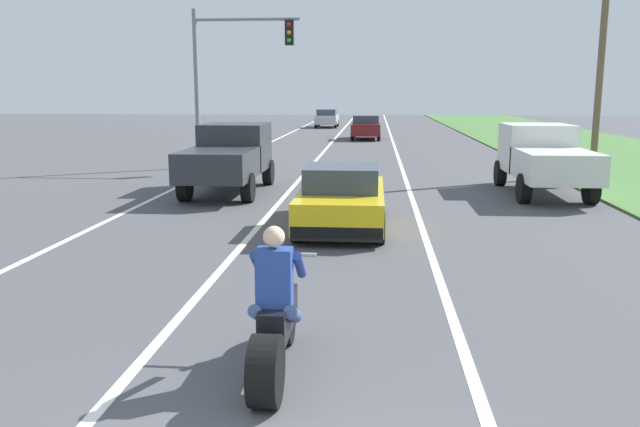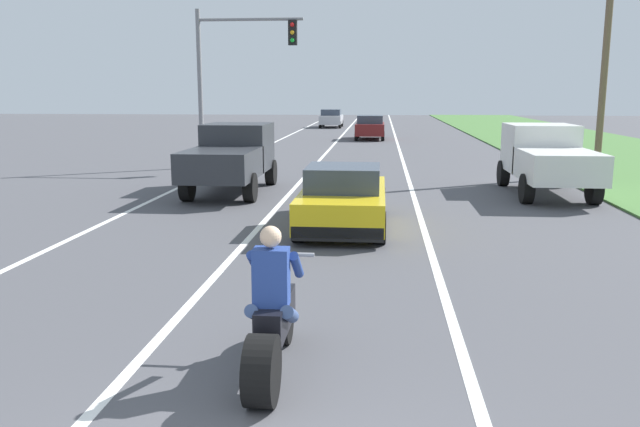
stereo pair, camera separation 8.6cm
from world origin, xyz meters
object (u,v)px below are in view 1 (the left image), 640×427
distant_car_further_ahead (327,118)px  pickup_truck_left_lane_dark_grey (229,155)px  pickup_truck_right_shoulder_white (544,156)px  traffic_light_mast_near (227,64)px  distant_car_far_ahead (366,127)px  motorcycle_with_rider (275,324)px  sports_car_yellow (342,199)px

distant_car_further_ahead → pickup_truck_left_lane_dark_grey: bearing=-90.4°
pickup_truck_right_shoulder_white → traffic_light_mast_near: bearing=151.6°
distant_car_far_ahead → distant_car_further_ahead: 13.93m
motorcycle_with_rider → sports_car_yellow: bearing=87.8°
sports_car_yellow → traffic_light_mast_near: traffic_light_mast_near is taller
motorcycle_with_rider → pickup_truck_right_shoulder_white: bearing=65.4°
distant_car_far_ahead → distant_car_further_ahead: size_ratio=1.00×
traffic_light_mast_near → distant_car_further_ahead: size_ratio=1.50×
pickup_truck_left_lane_dark_grey → distant_car_further_ahead: bearing=89.6°
traffic_light_mast_near → distant_car_far_ahead: bearing=72.4°
sports_car_yellow → traffic_light_mast_near: 12.31m
sports_car_yellow → distant_car_far_ahead: (0.11, 26.68, 0.14)m
traffic_light_mast_near → pickup_truck_right_shoulder_white: bearing=-28.4°
traffic_light_mast_near → motorcycle_with_rider: bearing=-75.9°
traffic_light_mast_near → distant_car_far_ahead: 17.00m
motorcycle_with_rider → sports_car_yellow: motorcycle_with_rider is taller
motorcycle_with_rider → pickup_truck_left_lane_dark_grey: bearing=104.9°
pickup_truck_right_shoulder_white → distant_car_further_ahead: bearing=104.2°
motorcycle_with_rider → pickup_truck_left_lane_dark_grey: 12.75m
motorcycle_with_rider → distant_car_further_ahead: bearing=93.6°
sports_car_yellow → pickup_truck_left_lane_dark_grey: bearing=127.6°
sports_car_yellow → distant_car_far_ahead: size_ratio=1.08×
sports_car_yellow → motorcycle_with_rider: bearing=-92.2°
pickup_truck_left_lane_dark_grey → traffic_light_mast_near: 6.91m
motorcycle_with_rider → traffic_light_mast_near: 19.33m
sports_car_yellow → distant_car_further_ahead: bearing=94.8°
pickup_truck_right_shoulder_white → traffic_light_mast_near: 12.26m
distant_car_further_ahead → pickup_truck_right_shoulder_white: bearing=-75.8°
motorcycle_with_rider → traffic_light_mast_near: size_ratio=0.37×
sports_car_yellow → distant_car_further_ahead: 40.32m
pickup_truck_left_lane_dark_grey → traffic_light_mast_near: bearing=102.6°
pickup_truck_right_shoulder_white → distant_car_far_ahead: 22.26m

